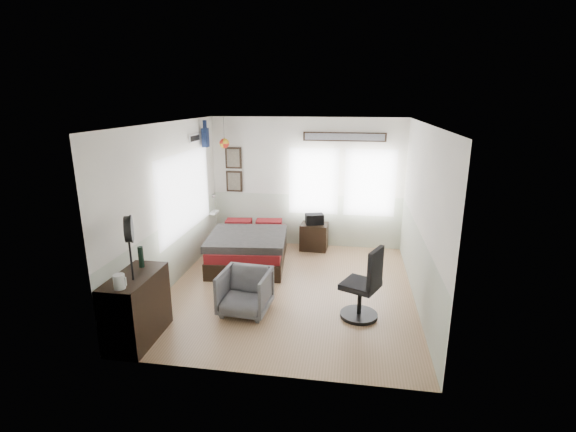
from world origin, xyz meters
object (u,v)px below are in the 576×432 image
(dresser, at_px, (137,308))
(nightstand, at_px, (314,237))
(bed, at_px, (249,247))
(armchair, at_px, (245,292))
(task_chair, at_px, (364,290))

(dresser, relative_size, nightstand, 1.81)
(bed, distance_m, armchair, 1.98)
(bed, xyz_separation_m, task_chair, (2.15, -1.83, 0.14))
(bed, bearing_deg, dresser, -111.44)
(bed, height_order, nightstand, bed)
(dresser, bearing_deg, bed, 74.80)
(bed, relative_size, task_chair, 1.91)
(task_chair, bearing_deg, armchair, -152.13)
(bed, xyz_separation_m, armchair, (0.43, -1.93, 0.03))
(nightstand, bearing_deg, task_chair, -67.58)
(armchair, distance_m, nightstand, 2.93)
(dresser, bearing_deg, armchair, 37.12)
(bed, xyz_separation_m, dresser, (-0.77, -2.84, 0.15))
(nightstand, height_order, task_chair, task_chair)
(armchair, xyz_separation_m, nightstand, (0.74, 2.84, -0.05))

